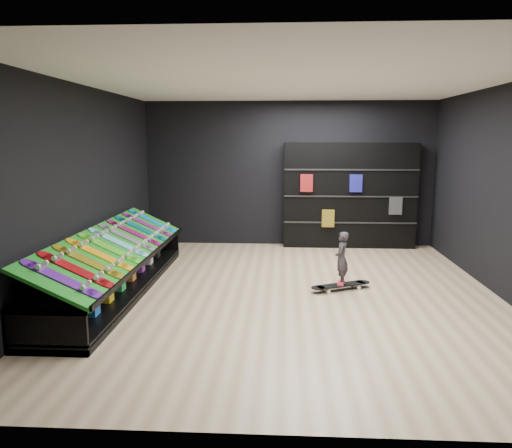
# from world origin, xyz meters

# --- Properties ---
(floor) EXTENTS (6.00, 7.00, 0.01)m
(floor) POSITION_xyz_m (0.00, 0.00, 0.00)
(floor) COLOR tan
(floor) RESTS_ON ground
(ceiling) EXTENTS (6.00, 7.00, 0.01)m
(ceiling) POSITION_xyz_m (0.00, 0.00, 3.00)
(ceiling) COLOR white
(ceiling) RESTS_ON ground
(wall_back) EXTENTS (6.00, 0.02, 3.00)m
(wall_back) POSITION_xyz_m (0.00, 3.50, 1.50)
(wall_back) COLOR black
(wall_back) RESTS_ON ground
(wall_front) EXTENTS (6.00, 0.02, 3.00)m
(wall_front) POSITION_xyz_m (0.00, -3.50, 1.50)
(wall_front) COLOR black
(wall_front) RESTS_ON ground
(wall_left) EXTENTS (0.02, 7.00, 3.00)m
(wall_left) POSITION_xyz_m (-3.00, 0.00, 1.50)
(wall_left) COLOR black
(wall_left) RESTS_ON ground
(wall_right) EXTENTS (0.02, 7.00, 3.00)m
(wall_right) POSITION_xyz_m (3.00, 0.00, 1.50)
(wall_right) COLOR black
(wall_right) RESTS_ON ground
(display_rack) EXTENTS (0.90, 4.50, 0.50)m
(display_rack) POSITION_xyz_m (-2.55, 0.00, 0.25)
(display_rack) COLOR black
(display_rack) RESTS_ON ground
(turf_ramp) EXTENTS (0.92, 4.50, 0.46)m
(turf_ramp) POSITION_xyz_m (-2.50, 0.00, 0.71)
(turf_ramp) COLOR #106813
(turf_ramp) RESTS_ON display_rack
(back_shelving) EXTENTS (2.69, 0.31, 2.15)m
(back_shelving) POSITION_xyz_m (1.26, 3.32, 1.08)
(back_shelving) COLOR black
(back_shelving) RESTS_ON ground
(floor_skateboard) EXTENTS (0.98, 0.62, 0.09)m
(floor_skateboard) POSITION_xyz_m (0.77, 0.25, 0.04)
(floor_skateboard) COLOR black
(floor_skateboard) RESTS_ON ground
(child) EXTENTS (0.16, 0.20, 0.48)m
(child) POSITION_xyz_m (0.77, 0.25, 0.33)
(child) COLOR black
(child) RESTS_ON floor_skateboard
(display_board_0) EXTENTS (0.93, 0.22, 0.50)m
(display_board_0) POSITION_xyz_m (-2.49, -1.90, 0.74)
(display_board_0) COLOR purple
(display_board_0) RESTS_ON turf_ramp
(display_board_1) EXTENTS (0.93, 0.22, 0.50)m
(display_board_1) POSITION_xyz_m (-2.49, -1.52, 0.74)
(display_board_1) COLOR red
(display_board_1) RESTS_ON turf_ramp
(display_board_2) EXTENTS (0.93, 0.22, 0.50)m
(display_board_2) POSITION_xyz_m (-2.49, -1.14, 0.74)
(display_board_2) COLOR yellow
(display_board_2) RESTS_ON turf_ramp
(display_board_3) EXTENTS (0.93, 0.22, 0.50)m
(display_board_3) POSITION_xyz_m (-2.49, -0.76, 0.74)
(display_board_3) COLOR orange
(display_board_3) RESTS_ON turf_ramp
(display_board_4) EXTENTS (0.93, 0.22, 0.50)m
(display_board_4) POSITION_xyz_m (-2.49, -0.38, 0.74)
(display_board_4) COLOR green
(display_board_4) RESTS_ON turf_ramp
(display_board_5) EXTENTS (0.93, 0.22, 0.50)m
(display_board_5) POSITION_xyz_m (-2.49, 0.00, 0.74)
(display_board_5) COLOR #0CB2E5
(display_board_5) RESTS_ON turf_ramp
(display_board_6) EXTENTS (0.93, 0.22, 0.50)m
(display_board_6) POSITION_xyz_m (-2.49, 0.38, 0.74)
(display_board_6) COLOR black
(display_board_6) RESTS_ON turf_ramp
(display_board_7) EXTENTS (0.93, 0.22, 0.50)m
(display_board_7) POSITION_xyz_m (-2.49, 0.76, 0.74)
(display_board_7) COLOR #E5198C
(display_board_7) RESTS_ON turf_ramp
(display_board_8) EXTENTS (0.93, 0.22, 0.50)m
(display_board_8) POSITION_xyz_m (-2.49, 1.14, 0.74)
(display_board_8) COLOR #0C8C99
(display_board_8) RESTS_ON turf_ramp
(display_board_9) EXTENTS (0.93, 0.22, 0.50)m
(display_board_9) POSITION_xyz_m (-2.49, 1.52, 0.74)
(display_board_9) COLOR #2626BF
(display_board_9) RESTS_ON turf_ramp
(display_board_10) EXTENTS (0.93, 0.22, 0.50)m
(display_board_10) POSITION_xyz_m (-2.49, 1.90, 0.74)
(display_board_10) COLOR blue
(display_board_10) RESTS_ON turf_ramp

